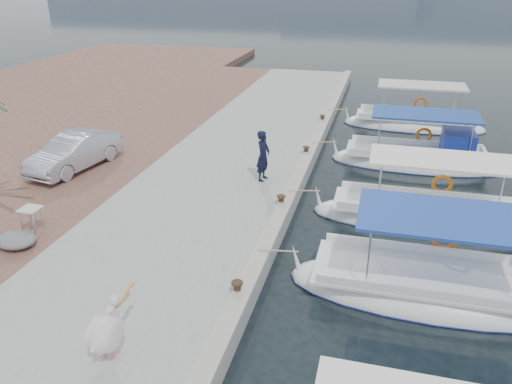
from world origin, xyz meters
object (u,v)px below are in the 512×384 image
fishing_caique_b (431,291)px  fishing_caique_e (413,125)px  fisherman (263,156)px  pelican (107,331)px  fishing_caique_c (431,220)px  parked_car (75,152)px  fishing_caique_d (418,161)px

fishing_caique_b → fishing_caique_e: size_ratio=1.01×
fishing_caique_b → fisherman: 7.66m
fishing_caique_e → pelican: bearing=-108.0°
fishing_caique_b → fisherman: size_ratio=3.90×
fishing_caique_c → pelican: (-6.57, -8.49, 0.99)m
fishing_caique_b → fishing_caique_e: bearing=90.1°
fishing_caique_c → fishing_caique_b: bearing=-93.1°
fishing_caique_b → parked_car: 13.55m
fishing_caique_d → fishing_caique_e: 5.64m
parked_car → fishing_caique_b: bearing=-8.7°
fishing_caique_d → parked_car: bearing=-158.8°
fishing_caique_b → parked_car: size_ratio=1.78×
fishing_caique_b → fishing_caique_c: (0.22, 4.03, 0.00)m
fishing_caique_e → parked_car: fishing_caique_e is taller
fishing_caique_e → pelican: size_ratio=4.65×
fishing_caique_b → fishing_caique_d: same height
fisherman → pelican: bearing=-175.2°
pelican → fishing_caique_b: bearing=35.0°
fisherman → fishing_caique_d: bearing=-43.3°
fishing_caique_b → fishing_caique_c: same height
parked_car → fishing_caique_e: bearing=49.9°
fishing_caique_b → parked_car: (-12.77, 4.39, 1.04)m
fishing_caique_d → fisherman: 7.11m
fishing_caique_b → fisherman: fisherman is taller
fishing_caique_d → fisherman: (-5.57, -4.25, 1.22)m
parked_car → fisherman: bearing=15.7°
fishing_caique_e → pelican: fishing_caique_e is taller
fishing_caique_d → fishing_caique_e: size_ratio=0.97×
fishing_caique_d → fishing_caique_e: (-0.02, 5.64, -0.07)m
fishing_caique_c → fisherman: 6.04m
fishing_caique_c → fisherman: (-5.81, 1.05, 1.29)m
fisherman → fishing_caique_c: bearing=-90.8°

